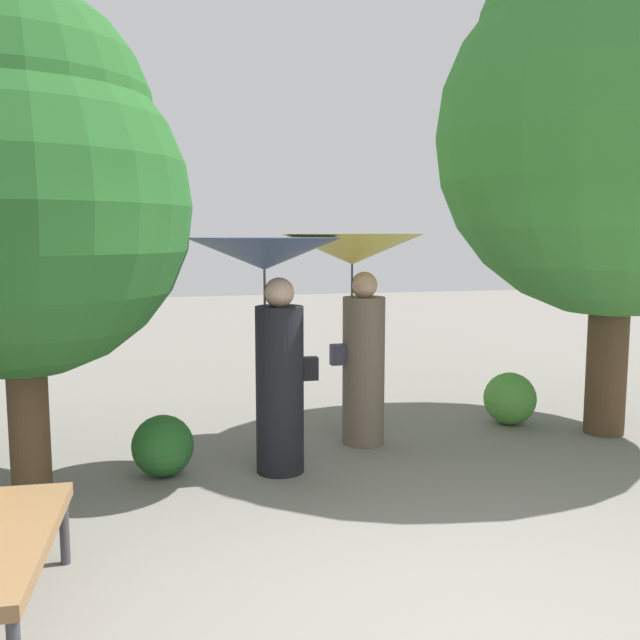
% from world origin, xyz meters
% --- Properties ---
extents(ground_plane, '(40.00, 40.00, 0.00)m').
position_xyz_m(ground_plane, '(0.00, 0.00, 0.00)').
color(ground_plane, slate).
extents(person_left, '(1.31, 1.31, 2.03)m').
position_xyz_m(person_left, '(-0.55, 2.70, 1.48)').
color(person_left, black).
rests_on(person_left, ground).
extents(person_right, '(1.35, 1.35, 2.06)m').
position_xyz_m(person_right, '(0.39, 3.35, 1.53)').
color(person_right, '#6B5B4C').
rests_on(person_right, ground).
extents(tree_near_right, '(3.60, 3.60, 5.26)m').
position_xyz_m(tree_near_right, '(3.01, 3.10, 3.28)').
color(tree_near_right, '#4C3823').
rests_on(tree_near_right, ground).
extents(tree_mid_left, '(2.56, 2.56, 3.89)m').
position_xyz_m(tree_mid_left, '(-2.47, 2.51, 2.45)').
color(tree_mid_left, '#4C3823').
rests_on(tree_mid_left, ground).
extents(bush_path_left, '(0.53, 0.53, 0.53)m').
position_xyz_m(bush_path_left, '(-1.47, 2.82, 0.26)').
color(bush_path_left, '#235B23').
rests_on(bush_path_left, ground).
extents(bush_path_right, '(0.56, 0.56, 0.56)m').
position_xyz_m(bush_path_right, '(2.22, 3.63, 0.28)').
color(bush_path_right, '#4C9338').
rests_on(bush_path_right, ground).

